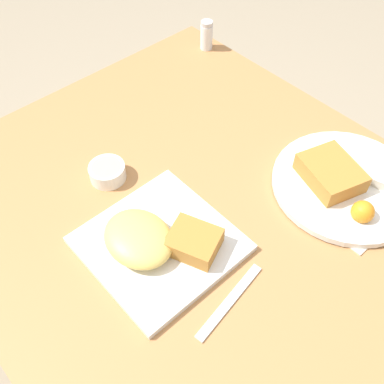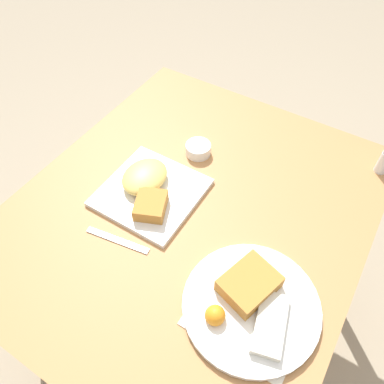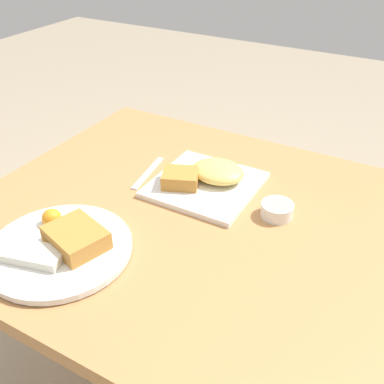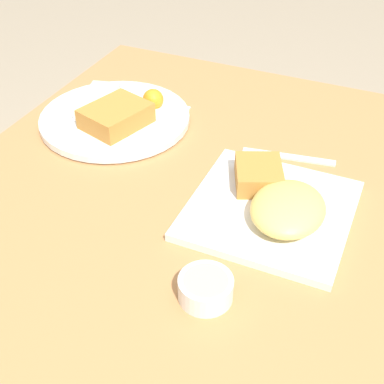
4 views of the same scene
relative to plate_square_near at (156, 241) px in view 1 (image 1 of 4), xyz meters
The scene contains 8 objects.
ground_plane 0.77m from the plate_square_near, 98.26° to the left, with size 8.00×8.00×0.00m, color gray.
dining_table 0.16m from the plate_square_near, 98.26° to the left, with size 1.02×0.88×0.73m.
menu_card 0.42m from the plate_square_near, 67.09° to the left, with size 0.21×0.24×0.00m.
plate_square_near is the anchor object (origin of this frame).
plate_oval_far 0.40m from the plate_square_near, 69.00° to the left, with size 0.30×0.30×0.05m.
sauce_ramekin 0.21m from the plate_square_near, behind, with size 0.08×0.08×0.03m.
salt_shaker 0.67m from the plate_square_near, 128.77° to the left, with size 0.03×0.03×0.08m.
butter_knife 0.17m from the plate_square_near, ahead, with size 0.04×0.17×0.00m.
Camera 1 is at (0.40, -0.38, 1.44)m, focal length 42.00 mm.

